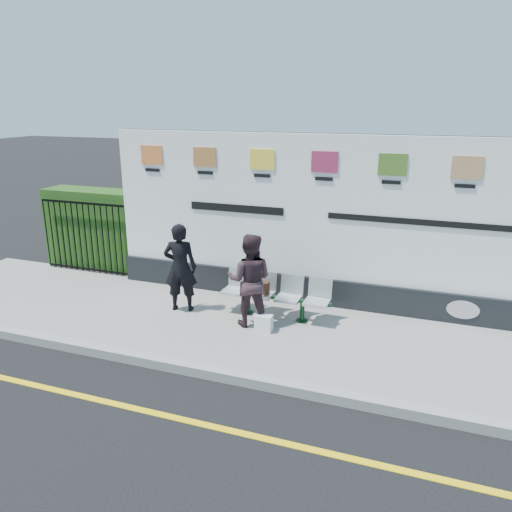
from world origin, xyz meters
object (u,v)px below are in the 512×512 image
Objects in this scene: bench at (275,306)px; woman_right at (250,280)px; billboard at (323,233)px; woman_left at (180,267)px.

woman_right reaches higher than bench.
woman_right is at bearing -124.17° from billboard.
woman_right is (-0.29, -0.41, 0.57)m from bench.
bench is at bearing -136.85° from woman_right.
billboard is at bearing -135.25° from woman_right.
billboard reaches higher than bench.
woman_left is at bearing -152.86° from billboard.
woman_left is 1.35m from woman_right.
bench is 0.76m from woman_right.
bench is 1.20× the size of woman_right.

